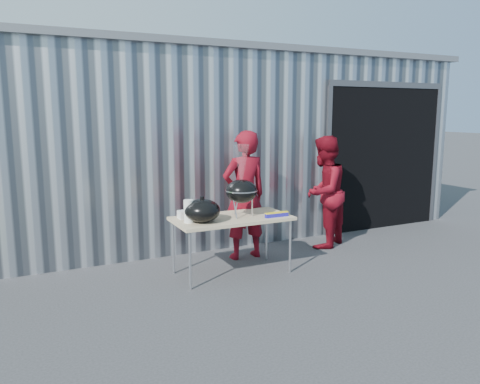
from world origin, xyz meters
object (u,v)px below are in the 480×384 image
person_cook (244,195)px  person_bystander (324,192)px  folding_table (232,220)px  kettle_grill (241,184)px

person_cook → person_bystander: size_ratio=1.06×
folding_table → kettle_grill: kettle_grill is taller
folding_table → kettle_grill: bearing=-12.4°
person_cook → person_bystander: person_cook is taller
person_cook → person_bystander: bearing=178.3°
kettle_grill → person_bystander: 1.80m
folding_table → person_cook: (0.44, 0.53, 0.20)m
folding_table → person_bystander: bearing=15.9°
kettle_grill → person_bystander: bearing=17.9°
folding_table → person_cook: 0.72m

